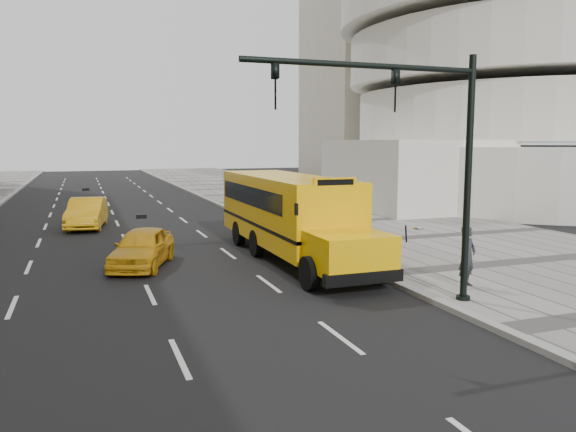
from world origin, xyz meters
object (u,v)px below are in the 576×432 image
object	(u,v)px
taxi_far	(87,213)
traffic_signal	(422,148)
pedestrian	(467,256)
taxi_near	(142,247)
school_bus	(288,209)

from	to	relation	value
taxi_far	traffic_signal	world-z (taller)	traffic_signal
traffic_signal	pedestrian	bearing A→B (deg)	24.87
pedestrian	traffic_signal	size ratio (longest dim) A/B	0.27
taxi_near	taxi_far	xyz separation A→B (m)	(-1.68, 10.10, 0.07)
pedestrian	school_bus	bearing A→B (deg)	91.23
taxi_near	taxi_far	world-z (taller)	taxi_far
pedestrian	traffic_signal	world-z (taller)	traffic_signal
taxi_near	traffic_signal	xyz separation A→B (m)	(6.01, -7.58, 3.41)
school_bus	taxi_far	size ratio (longest dim) A/B	2.54
taxi_far	school_bus	bearing A→B (deg)	-47.01
school_bus	traffic_signal	world-z (taller)	traffic_signal
school_bus	taxi_far	bearing A→B (deg)	124.90
taxi_far	traffic_signal	size ratio (longest dim) A/B	0.71
school_bus	taxi_far	distance (m)	12.27
traffic_signal	taxi_near	bearing A→B (deg)	128.40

